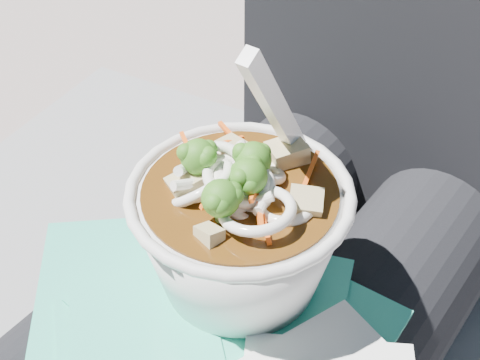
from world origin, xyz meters
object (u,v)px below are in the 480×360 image
Objects in this scene: udon_bowl at (240,223)px; lap at (246,332)px; plastic_bag at (196,327)px; person_body at (302,251)px.

lap is at bearing 99.50° from udon_bowl.
lap is 0.15m from udon_bowl.
udon_bowl reaches higher than lap.
plastic_bag reaches higher than lap.
plastic_bag is (0.00, -0.07, 0.08)m from lap.
plastic_bag is (0.00, -0.16, 0.05)m from person_body.
udon_bowl is (0.00, -0.01, 0.15)m from lap.
lap is at bearing -90.00° from person_body.
lap is 1.53× the size of plastic_bag.
person_body is 0.17m from plastic_bag.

